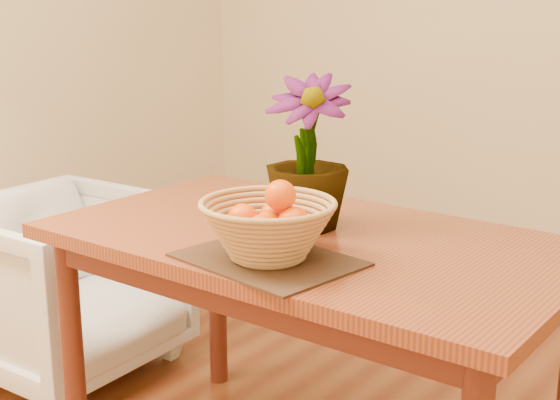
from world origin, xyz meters
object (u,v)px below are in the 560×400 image
Objects in this scene: potted_plant at (307,153)px; wicker_basket at (268,232)px; armchair at (64,276)px; table at (309,265)px.

wicker_basket is at bearing -97.12° from potted_plant.
potted_plant reaches higher than wicker_basket.
armchair is at bearing 155.00° from potted_plant.
armchair is at bearing 177.12° from table.
table is 1.91× the size of armchair.
potted_plant reaches higher than table.
table is at bearing -95.35° from armchair.
table is 0.29m from wicker_basket.
wicker_basket is (0.05, -0.24, 0.16)m from table.
table is 3.37× the size of potted_plant.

